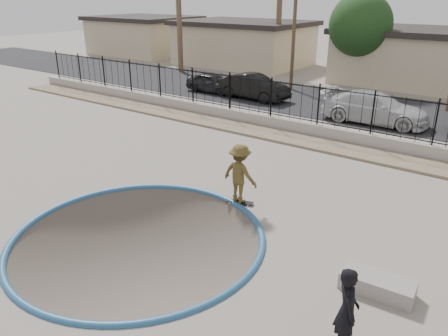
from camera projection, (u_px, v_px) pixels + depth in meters
ground at (329, 149)px, 22.18m from camera, size 120.00×120.00×2.20m
bowl_pit at (139, 238)px, 12.05m from camera, size 6.84×6.84×1.80m
coping_ring at (139, 238)px, 12.05m from camera, size 7.04×7.04×0.20m
rock_strip at (305, 141)px, 19.65m from camera, size 42.00×1.60×0.11m
retaining_wall at (316, 130)px, 20.38m from camera, size 42.00×0.45×0.60m
fence at (318, 105)px, 19.93m from camera, size 40.00×0.04×1.80m
street at (365, 108)px, 25.50m from camera, size 90.00×8.00×0.04m
house_west_far at (144, 35)px, 47.21m from camera, size 10.60×8.60×3.90m
house_west at (244, 43)px, 40.08m from camera, size 11.60×8.60×3.90m
house_center at (414, 56)px, 31.86m from camera, size 10.60×8.60×3.90m
utility_pole_left at (295, 18)px, 28.52m from camera, size 1.70×0.24×9.00m
street_tree_left at (360, 25)px, 30.06m from camera, size 4.32×4.32×6.36m
skater at (240, 176)px, 13.66m from camera, size 1.26×0.77×1.90m
skateboard at (239, 202)px, 13.99m from camera, size 0.92×0.50×0.08m
videographer at (347, 311)px, 7.99m from camera, size 0.71×0.78×1.79m
concrete_ledge at (377, 285)px, 9.82m from camera, size 1.64×0.80×0.40m
car_a at (212, 83)px, 29.11m from camera, size 3.74×1.51×1.27m
car_b at (254, 87)px, 27.27m from camera, size 4.71×1.82×1.53m
car_c at (375, 108)px, 22.27m from camera, size 5.45×2.44×1.55m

